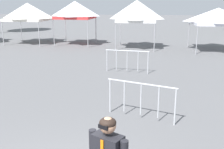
{
  "coord_description": "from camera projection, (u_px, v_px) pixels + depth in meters",
  "views": [
    {
      "loc": [
        1.73,
        -3.48,
        3.28
      ],
      "look_at": [
        0.57,
        3.84,
        1.3
      ],
      "focal_mm": 43.66,
      "sensor_mm": 36.0,
      "label": 1
    }
  ],
  "objects": [
    {
      "name": "canopy_tent_far_right",
      "position": [
        137.0,
        11.0,
        19.41
      ],
      "size": [
        2.8,
        2.8,
        3.42
      ],
      "color": "#9E9EA3",
      "rests_on": "ground"
    },
    {
      "name": "crowd_barrier_mid_lot",
      "position": [
        141.0,
        94.0,
        7.74
      ],
      "size": [
        2.01,
        0.71,
        1.08
      ],
      "color": "#B7BABF",
      "rests_on": "ground"
    },
    {
      "name": "canopy_tent_behind_right",
      "position": [
        218.0,
        16.0,
        18.37
      ],
      "size": [
        3.49,
        3.49,
        2.91
      ],
      "color": "#9E9EA3",
      "rests_on": "ground"
    },
    {
      "name": "canopy_tent_far_left",
      "position": [
        75.0,
        10.0,
        21.09
      ],
      "size": [
        2.82,
        2.82,
        3.36
      ],
      "color": "#9E9EA3",
      "rests_on": "ground"
    },
    {
      "name": "canopy_tent_right_of_center",
      "position": [
        28.0,
        12.0,
        21.72
      ],
      "size": [
        3.12,
        3.12,
        3.22
      ],
      "color": "#9E9EA3",
      "rests_on": "ground"
    },
    {
      "name": "crowd_barrier_by_lift",
      "position": [
        127.0,
        57.0,
        12.91
      ],
      "size": [
        2.09,
        0.26,
        1.08
      ],
      "color": "#B7BABF",
      "rests_on": "ground"
    }
  ]
}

